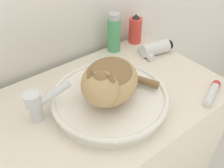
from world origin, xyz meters
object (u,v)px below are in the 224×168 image
Objects in this scene: faucet at (38,103)px; hair_dryer at (155,49)px; cat at (109,80)px; mouthwash_bottle at (114,33)px; spray_bottle_trigger at (135,30)px; cream_tube at (212,93)px.

hair_dryer is at bearing 26.75° from faucet.
cat reaches higher than faucet.
cat is 0.44m from hair_dryer.
cat is at bearing -3.56° from faucet.
cat is at bearing -130.52° from mouthwash_bottle.
cream_tube is at bearing -95.66° from spray_bottle_trigger.
mouthwash_bottle is at bearing 143.80° from hair_dryer.
mouthwash_bottle is 1.16× the size of hair_dryer.
spray_bottle_trigger reaches higher than cream_tube.
cat is 0.51m from spray_bottle_trigger.
spray_bottle_trigger reaches higher than hair_dryer.
faucet is at bearing -161.45° from spray_bottle_trigger.
mouthwash_bottle is 1.29× the size of cream_tube.
cream_tube is at bearing -84.18° from hair_dryer.
hair_dryer is at bearing 163.92° from cat.
mouthwash_bottle is at bearing 99.94° from cream_tube.
faucet is at bearing -62.92° from cat.
cream_tube is (0.09, -0.50, -0.08)m from mouthwash_bottle.
cat is 0.41m from mouthwash_bottle.
faucet is at bearing -156.67° from mouthwash_bottle.
faucet is at bearing -161.85° from hair_dryer.
spray_bottle_trigger is (0.40, 0.31, -0.06)m from cat.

